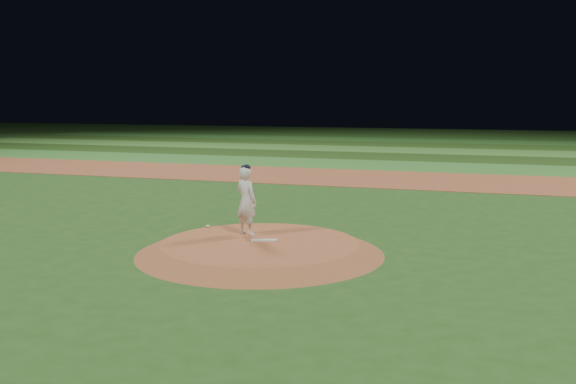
{
  "coord_description": "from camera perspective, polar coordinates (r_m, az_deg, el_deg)",
  "views": [
    {
      "loc": [
        4.91,
        -13.05,
        3.43
      ],
      "look_at": [
        0.0,
        2.0,
        1.1
      ],
      "focal_mm": 40.0,
      "sensor_mm": 36.0,
      "label": 1
    }
  ],
  "objects": [
    {
      "name": "ground",
      "position": [
        14.36,
        -2.49,
        -5.46
      ],
      "size": [
        120.0,
        120.0,
        0.0
      ],
      "primitive_type": "plane",
      "color": "#224C18",
      "rests_on": "ground"
    },
    {
      "name": "infield_dirt_band",
      "position": [
        27.7,
        7.73,
        1.21
      ],
      "size": [
        70.0,
        6.0,
        0.02
      ],
      "primitive_type": "cube",
      "color": "brown",
      "rests_on": "ground"
    },
    {
      "name": "outfield_stripe_0",
      "position": [
        33.09,
        9.46,
        2.33
      ],
      "size": [
        70.0,
        5.0,
        0.02
      ],
      "primitive_type": "cube",
      "color": "#317329",
      "rests_on": "ground"
    },
    {
      "name": "outfield_stripe_1",
      "position": [
        38.02,
        10.6,
        3.07
      ],
      "size": [
        70.0,
        5.0,
        0.02
      ],
      "primitive_type": "cube",
      "color": "#1F3F14",
      "rests_on": "ground"
    },
    {
      "name": "outfield_stripe_2",
      "position": [
        42.96,
        11.48,
        3.64
      ],
      "size": [
        70.0,
        5.0,
        0.02
      ],
      "primitive_type": "cube",
      "color": "#3E7D2D",
      "rests_on": "ground"
    },
    {
      "name": "outfield_stripe_3",
      "position": [
        47.92,
        12.18,
        4.09
      ],
      "size": [
        70.0,
        5.0,
        0.02
      ],
      "primitive_type": "cube",
      "color": "#254A17",
      "rests_on": "ground"
    },
    {
      "name": "outfield_stripe_4",
      "position": [
        52.89,
        12.75,
        4.46
      ],
      "size": [
        70.0,
        5.0,
        0.02
      ],
      "primitive_type": "cube",
      "color": "#2C6625",
      "rests_on": "ground"
    },
    {
      "name": "outfield_stripe_5",
      "position": [
        57.86,
        13.23,
        4.76
      ],
      "size": [
        70.0,
        5.0,
        0.02
      ],
      "primitive_type": "cube",
      "color": "#214D19",
      "rests_on": "ground"
    },
    {
      "name": "pitchers_mound",
      "position": [
        14.33,
        -2.49,
        -4.97
      ],
      "size": [
        5.5,
        5.5,
        0.25
      ],
      "primitive_type": "cone",
      "color": "#9B5530",
      "rests_on": "ground"
    },
    {
      "name": "pitching_rubber",
      "position": [
        14.43,
        -2.15,
        -4.3
      ],
      "size": [
        0.6,
        0.33,
        0.03
      ],
      "primitive_type": "cube",
      "rotation": [
        0.0,
        0.0,
        0.33
      ],
      "color": "white",
      "rests_on": "pitchers_mound"
    },
    {
      "name": "rosin_bag",
      "position": [
        16.04,
        -7.14,
        -3.02
      ],
      "size": [
        0.1,
        0.1,
        0.06
      ],
      "primitive_type": "ellipsoid",
      "color": "silver",
      "rests_on": "pitchers_mound"
    },
    {
      "name": "pitcher_on_mound",
      "position": [
        14.93,
        -3.74,
        -0.74
      ],
      "size": [
        0.69,
        0.58,
        1.66
      ],
      "color": "white",
      "rests_on": "pitchers_mound"
    }
  ]
}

